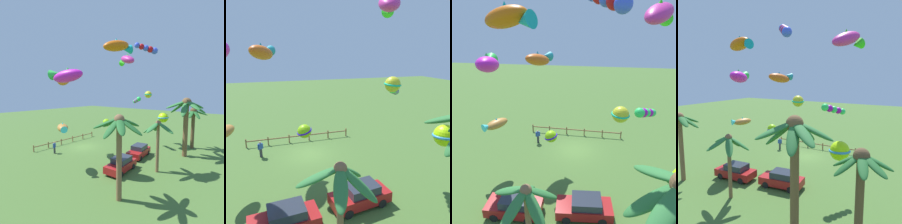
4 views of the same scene
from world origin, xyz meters
TOP-DOWN VIEW (x-y plane):
  - ground_plane at (0.00, 0.00)m, footprint 120.00×120.00m
  - palm_tree_0 at (7.21, 12.11)m, footprint 3.80×3.87m
  - palm_tree_1 at (0.86, 12.30)m, footprint 3.45×3.56m
  - palm_tree_2 at (-9.75, 12.88)m, footprint 3.53×3.43m
  - palm_tree_3 at (-5.63, 13.07)m, footprint 4.63×4.62m
  - rail_fence at (0.40, -3.59)m, footprint 11.28×0.12m
  - parked_car_0 at (3.07, 9.29)m, footprint 4.01×1.98m
  - parked_car_1 at (-1.80, 8.55)m, footprint 4.07×2.15m
  - spectator_0 at (4.46, -0.85)m, footprint 0.49×0.38m
  - kite_fish_0 at (2.65, 8.50)m, footprint 3.57×2.45m
  - kite_fish_1 at (-5.93, 3.70)m, footprint 3.02×4.01m
  - kite_ball_2 at (-3.53, 8.78)m, footprint 1.43×1.43m
  - kite_tube_3 at (-2.47, 9.04)m, footprint 2.11×2.37m
  - kite_fish_4 at (6.62, 4.33)m, footprint 2.02×2.57m
  - kite_fish_5 at (3.57, 0.29)m, footprint 2.68×3.62m
  - kite_fish_6 at (6.34, 4.74)m, footprint 2.75×4.09m
  - kite_tube_7 at (-5.46, 5.91)m, footprint 1.73×2.00m
  - kite_ball_8 at (1.23, 5.66)m, footprint 1.24×1.26m
  - kite_ball_9 at (-7.33, 9.32)m, footprint 1.94×1.94m

SIDE VIEW (x-z plane):
  - ground_plane at x=0.00m, z-range 0.00..0.00m
  - rail_fence at x=0.40m, z-range 0.11..1.06m
  - parked_car_0 at x=3.07m, z-range 0.00..1.51m
  - parked_car_1 at x=-1.80m, z-range 0.00..1.51m
  - spectator_0 at x=4.46m, z-range 0.02..1.61m
  - palm_tree_1 at x=0.86m, z-range 1.51..6.92m
  - palm_tree_2 at x=-9.75m, z-range 1.44..7.49m
  - kite_ball_8 at x=1.23m, z-range 4.03..4.98m
  - kite_ball_9 at x=-7.33m, z-range 3.79..5.24m
  - kite_fish_4 at x=6.62m, z-range 4.01..5.05m
  - palm_tree_0 at x=7.21m, z-range 1.79..8.42m
  - palm_tree_3 at x=-5.63m, z-range 1.94..9.52m
  - kite_tube_7 at x=-5.46m, z-range 6.53..7.60m
  - kite_ball_2 at x=-3.53m, z-range 7.48..8.40m
  - kite_fish_5 at x=3.57m, z-range 8.98..10.57m
  - kite_fish_6 at x=6.34m, z-range 9.03..10.78m
  - kite_fish_0 at x=2.65m, z-range 12.12..13.65m
  - kite_fish_1 at x=-5.93m, z-range 12.25..14.30m
  - kite_tube_3 at x=-2.47m, z-range 12.85..14.24m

